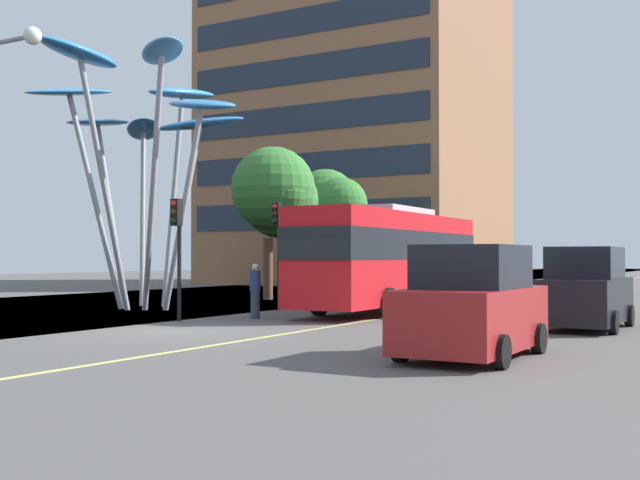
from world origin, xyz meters
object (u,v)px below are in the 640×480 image
car_parked_mid (586,291)px  leaf_sculpture (142,116)px  traffic_light_kerb_near (177,233)px  traffic_light_kerb_far (278,233)px  pedestrian (255,291)px  street_lamp (3,141)px  red_bus (391,254)px  car_parked_near (472,305)px

car_parked_mid → leaf_sculpture: bearing=-179.7°
traffic_light_kerb_near → traffic_light_kerb_far: (-0.01, 5.49, 0.15)m
traffic_light_kerb_near → pedestrian: size_ratio=2.14×
pedestrian → street_lamp: bearing=-109.8°
leaf_sculpture → car_parked_mid: 16.80m
red_bus → car_parked_mid: bearing=-26.7°
traffic_light_kerb_far → car_parked_near: bearing=-41.5°
traffic_light_kerb_far → street_lamp: 10.92m
car_parked_mid → pedestrian: bearing=-170.8°
leaf_sculpture → car_parked_near: (14.99, -7.14, -6.08)m
car_parked_mid → pedestrian: (-9.58, -1.56, -0.16)m
car_parked_near → car_parked_mid: (0.67, 7.23, 0.02)m
leaf_sculpture → street_lamp: leaf_sculpture is taller
red_bus → leaf_sculpture: bearing=-155.4°
leaf_sculpture → car_parked_mid: (15.66, 0.09, -6.07)m
leaf_sculpture → pedestrian: size_ratio=5.46×
red_bus → traffic_light_kerb_near: bearing=-116.5°
traffic_light_kerb_near → street_lamp: street_lamp is taller
street_lamp → traffic_light_kerb_far: bearing=83.7°
traffic_light_kerb_near → car_parked_near: 11.07m
pedestrian → traffic_light_kerb_near: bearing=-124.9°
red_bus → traffic_light_kerb_far: bearing=-153.8°
leaf_sculpture → traffic_light_kerb_near: 7.33m
traffic_light_kerb_near → street_lamp: (-1.18, -5.18, 2.16)m
car_parked_near → car_parked_mid: car_parked_mid is taller
traffic_light_kerb_far → car_parked_near: 13.91m
traffic_light_kerb_near → car_parked_mid: traffic_light_kerb_near is taller
car_parked_mid → pedestrian: 9.71m
red_bus → pedestrian: red_bus is taller
red_bus → car_parked_near: size_ratio=2.84×
traffic_light_kerb_near → car_parked_mid: bearing=18.1°
street_lamp → pedestrian: street_lamp is taller
red_bus → traffic_light_kerb_near: size_ratio=3.18×
car_parked_mid → traffic_light_kerb_near: bearing=-161.9°
red_bus → street_lamp: 13.66m
traffic_light_kerb_far → car_parked_near: (10.34, -9.14, -1.79)m
traffic_light_kerb_far → car_parked_mid: (11.01, -1.90, -1.77)m
red_bus → pedestrian: (-2.22, -5.26, -1.15)m
red_bus → traffic_light_kerb_near: red_bus is taller
traffic_light_kerb_near → pedestrian: traffic_light_kerb_near is taller
car_parked_near → car_parked_mid: size_ratio=0.97×
traffic_light_kerb_far → street_lamp: size_ratio=0.51×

